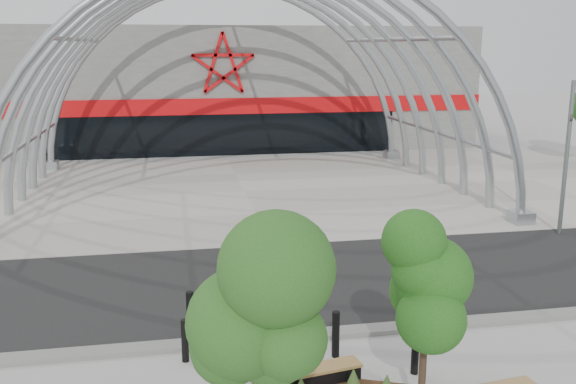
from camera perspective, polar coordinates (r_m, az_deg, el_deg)
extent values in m
plane|color=#9E9F99|center=(16.02, 2.66, -12.31)|extent=(140.00, 140.00, 0.00)
cube|color=black|center=(19.17, 0.27, -7.90)|extent=(140.00, 7.00, 0.02)
cube|color=#A39F94|center=(30.55, -3.92, 0.04)|extent=(60.00, 17.00, 0.04)
cube|color=slate|center=(15.77, 2.87, -12.50)|extent=(60.00, 0.50, 0.12)
cube|color=slate|center=(47.80, -6.53, 9.48)|extent=(34.00, 15.00, 8.00)
cube|color=black|center=(40.66, -5.68, 5.08)|extent=(22.00, 0.25, 2.60)
cube|color=red|center=(40.46, -5.73, 7.60)|extent=(34.00, 0.30, 1.00)
torus|color=#9DA2A8|center=(23.37, -1.79, -4.05)|extent=(20.36, 0.36, 20.36)
torus|color=#9DA2A8|center=(25.75, -2.63, -2.45)|extent=(20.36, 0.36, 20.36)
torus|color=#9DA2A8|center=(28.14, -3.33, -1.11)|extent=(20.36, 0.36, 20.36)
torus|color=#9DA2A8|center=(30.56, -3.92, 0.01)|extent=(20.36, 0.36, 20.36)
torus|color=#9DA2A8|center=(32.99, -4.42, 0.97)|extent=(20.36, 0.36, 20.36)
torus|color=#9DA2A8|center=(35.42, -4.86, 1.79)|extent=(20.36, 0.36, 20.36)
torus|color=#9DA2A8|center=(37.87, -5.24, 2.51)|extent=(20.36, 0.36, 20.36)
cylinder|color=#9DA2A8|center=(32.60, 13.19, 5.14)|extent=(0.20, 15.00, 0.20)
cylinder|color=#9DA2A8|center=(31.37, 9.16, 13.24)|extent=(0.20, 15.00, 0.20)
cylinder|color=#9DA2A8|center=(29.83, -18.11, 12.80)|extent=(0.20, 15.00, 0.20)
cylinder|color=#9DA2A8|center=(30.56, -22.34, 4.00)|extent=(0.20, 15.00, 0.20)
cube|color=#9DA2A8|center=(38.26, -20.34, 2.24)|extent=(0.80, 0.80, 0.50)
cube|color=#9DA2A8|center=(26.64, 20.00, -2.15)|extent=(0.80, 0.80, 0.50)
cube|color=#9DA2A8|center=(39.97, 9.20, 3.31)|extent=(0.80, 0.80, 0.50)
cone|color=#3C5927|center=(13.33, 8.77, -16.51)|extent=(0.34, 0.34, 0.43)
cone|color=#3C5927|center=(13.46, 5.84, -16.12)|extent=(0.34, 0.34, 0.43)
cone|color=#3C5927|center=(13.39, -0.25, -16.19)|extent=(0.34, 0.34, 0.43)
cylinder|color=slate|center=(25.24, 23.50, 2.71)|extent=(0.16, 0.16, 5.62)
imported|color=black|center=(25.07, 23.75, 5.49)|extent=(0.13, 0.79, 0.16)
ellipsoid|color=#234D1A|center=(9.91, -2.93, -10.49)|extent=(1.76, 1.76, 2.24)
cylinder|color=black|center=(12.25, 11.84, -15.69)|extent=(0.13, 0.13, 2.04)
ellipsoid|color=#154D10|center=(11.49, 12.27, -7.55)|extent=(1.68, 1.68, 2.22)
cube|color=black|center=(13.61, 2.17, -16.36)|extent=(2.06, 0.74, 0.34)
cube|color=black|center=(13.88, 5.17, -15.65)|extent=(0.20, 0.46, 0.41)
cube|color=olive|center=(13.50, 2.18, -15.49)|extent=(2.13, 0.82, 0.06)
cylinder|color=black|center=(15.72, -8.67, -10.70)|extent=(0.18, 0.18, 1.14)
cylinder|color=black|center=(14.63, -9.15, -12.92)|extent=(0.16, 0.16, 0.98)
cylinder|color=black|center=(14.67, 4.27, -12.51)|extent=(0.17, 0.17, 1.07)
cylinder|color=black|center=(14.22, 11.24, -13.73)|extent=(0.16, 0.16, 1.01)
cylinder|color=black|center=(17.08, 12.80, -8.99)|extent=(0.17, 0.17, 1.09)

